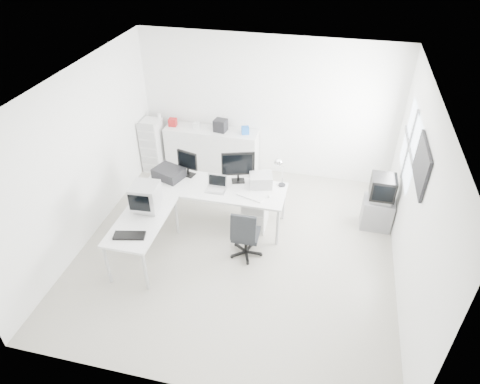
% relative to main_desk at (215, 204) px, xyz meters
% --- Properties ---
extents(floor, '(5.00, 5.00, 0.01)m').
position_rel_main_desk_xyz_m(floor, '(0.53, -0.60, -0.38)').
color(floor, beige).
rests_on(floor, ground).
extents(ceiling, '(5.00, 5.00, 0.01)m').
position_rel_main_desk_xyz_m(ceiling, '(0.53, -0.60, 2.42)').
color(ceiling, white).
rests_on(ceiling, back_wall).
extents(back_wall, '(5.00, 0.02, 2.80)m').
position_rel_main_desk_xyz_m(back_wall, '(0.53, 1.90, 1.02)').
color(back_wall, white).
rests_on(back_wall, floor).
extents(left_wall, '(0.02, 5.00, 2.80)m').
position_rel_main_desk_xyz_m(left_wall, '(-1.97, -0.60, 1.02)').
color(left_wall, white).
rests_on(left_wall, floor).
extents(right_wall, '(0.02, 5.00, 2.80)m').
position_rel_main_desk_xyz_m(right_wall, '(3.03, -0.60, 1.02)').
color(right_wall, white).
rests_on(right_wall, floor).
extents(window, '(0.02, 1.20, 1.10)m').
position_rel_main_desk_xyz_m(window, '(3.01, 0.60, 1.23)').
color(window, white).
rests_on(window, right_wall).
extents(wall_picture, '(0.04, 0.90, 0.60)m').
position_rel_main_desk_xyz_m(wall_picture, '(3.00, -0.50, 1.52)').
color(wall_picture, black).
rests_on(wall_picture, right_wall).
extents(main_desk, '(2.40, 0.80, 0.75)m').
position_rel_main_desk_xyz_m(main_desk, '(0.00, 0.00, 0.00)').
color(main_desk, silver).
rests_on(main_desk, floor).
extents(side_desk, '(0.70, 1.40, 0.75)m').
position_rel_main_desk_xyz_m(side_desk, '(-0.85, -1.10, 0.00)').
color(side_desk, silver).
rests_on(side_desk, floor).
extents(drawer_pedestal, '(0.40, 0.50, 0.60)m').
position_rel_main_desk_xyz_m(drawer_pedestal, '(0.70, 0.05, -0.08)').
color(drawer_pedestal, silver).
rests_on(drawer_pedestal, floor).
extents(inkjet_printer, '(0.59, 0.52, 0.17)m').
position_rel_main_desk_xyz_m(inkjet_printer, '(-0.85, 0.10, 0.46)').
color(inkjet_printer, black).
rests_on(inkjet_printer, main_desk).
extents(lcd_monitor_small, '(0.43, 0.31, 0.48)m').
position_rel_main_desk_xyz_m(lcd_monitor_small, '(-0.55, 0.25, 0.62)').
color(lcd_monitor_small, black).
rests_on(lcd_monitor_small, main_desk).
extents(lcd_monitor_large, '(0.60, 0.39, 0.58)m').
position_rel_main_desk_xyz_m(lcd_monitor_large, '(0.35, 0.25, 0.67)').
color(lcd_monitor_large, black).
rests_on(lcd_monitor_large, main_desk).
extents(laptop, '(0.37, 0.38, 0.24)m').
position_rel_main_desk_xyz_m(laptop, '(0.05, -0.10, 0.50)').
color(laptop, '#B7B7BA').
rests_on(laptop, main_desk).
extents(white_keyboard, '(0.48, 0.27, 0.02)m').
position_rel_main_desk_xyz_m(white_keyboard, '(0.65, -0.15, 0.38)').
color(white_keyboard, silver).
rests_on(white_keyboard, main_desk).
extents(white_mouse, '(0.06, 0.06, 0.06)m').
position_rel_main_desk_xyz_m(white_mouse, '(0.95, -0.10, 0.40)').
color(white_mouse, silver).
rests_on(white_mouse, main_desk).
extents(laser_printer, '(0.44, 0.40, 0.21)m').
position_rel_main_desk_xyz_m(laser_printer, '(0.75, 0.22, 0.48)').
color(laser_printer, '#ACACAC').
rests_on(laser_printer, main_desk).
extents(desk_lamp, '(0.16, 0.16, 0.45)m').
position_rel_main_desk_xyz_m(desk_lamp, '(1.10, 0.30, 0.60)').
color(desk_lamp, silver).
rests_on(desk_lamp, main_desk).
extents(crt_monitor, '(0.43, 0.43, 0.46)m').
position_rel_main_desk_xyz_m(crt_monitor, '(-0.85, -0.85, 0.61)').
color(crt_monitor, '#B7B7BA').
rests_on(crt_monitor, side_desk).
extents(black_keyboard, '(0.48, 0.27, 0.03)m').
position_rel_main_desk_xyz_m(black_keyboard, '(-0.85, -1.50, 0.39)').
color(black_keyboard, black).
rests_on(black_keyboard, side_desk).
extents(office_chair, '(0.55, 0.55, 0.92)m').
position_rel_main_desk_xyz_m(office_chair, '(0.70, -0.70, 0.09)').
color(office_chair, '#25272A').
rests_on(office_chair, floor).
extents(tv_cabinet, '(0.51, 0.41, 0.55)m').
position_rel_main_desk_xyz_m(tv_cabinet, '(2.75, 0.53, -0.10)').
color(tv_cabinet, slate).
rests_on(tv_cabinet, floor).
extents(crt_tv, '(0.50, 0.48, 0.45)m').
position_rel_main_desk_xyz_m(crt_tv, '(2.75, 0.53, 0.40)').
color(crt_tv, black).
rests_on(crt_tv, tv_cabinet).
extents(sideboard, '(1.88, 0.47, 0.94)m').
position_rel_main_desk_xyz_m(sideboard, '(-0.54, 1.64, 0.10)').
color(sideboard, silver).
rests_on(sideboard, floor).
extents(clutter_box_a, '(0.16, 0.15, 0.15)m').
position_rel_main_desk_xyz_m(clutter_box_a, '(-1.34, 1.64, 0.64)').
color(clutter_box_a, maroon).
rests_on(clutter_box_a, sideboard).
extents(clutter_box_b, '(0.12, 0.10, 0.12)m').
position_rel_main_desk_xyz_m(clutter_box_b, '(-0.84, 1.64, 0.63)').
color(clutter_box_b, silver).
rests_on(clutter_box_b, sideboard).
extents(clutter_box_c, '(0.27, 0.25, 0.24)m').
position_rel_main_desk_xyz_m(clutter_box_c, '(-0.34, 1.64, 0.69)').
color(clutter_box_c, black).
rests_on(clutter_box_c, sideboard).
extents(clutter_box_d, '(0.18, 0.17, 0.14)m').
position_rel_main_desk_xyz_m(clutter_box_d, '(0.16, 1.64, 0.64)').
color(clutter_box_d, blue).
rests_on(clutter_box_d, sideboard).
extents(clutter_bottle, '(0.07, 0.07, 0.22)m').
position_rel_main_desk_xyz_m(clutter_bottle, '(-1.64, 1.68, 0.68)').
color(clutter_bottle, silver).
rests_on(clutter_bottle, sideboard).
extents(filing_cabinet, '(0.38, 0.45, 1.08)m').
position_rel_main_desk_xyz_m(filing_cabinet, '(-1.75, 1.45, 0.17)').
color(filing_cabinet, silver).
rests_on(filing_cabinet, floor).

